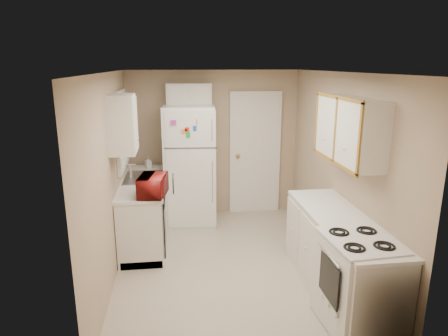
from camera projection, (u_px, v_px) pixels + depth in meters
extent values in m
plane|color=beige|center=(229.00, 264.00, 5.12)|extent=(3.80, 3.80, 0.00)
plane|color=white|center=(230.00, 72.00, 4.51)|extent=(3.80, 3.80, 0.00)
plane|color=tan|center=(110.00, 179.00, 4.64)|extent=(3.80, 3.80, 0.00)
plane|color=tan|center=(340.00, 171.00, 4.98)|extent=(3.80, 3.80, 0.00)
plane|color=tan|center=(213.00, 144.00, 6.63)|extent=(2.80, 2.80, 0.00)
plane|color=tan|center=(264.00, 242.00, 2.99)|extent=(2.80, 2.80, 0.00)
cube|color=silver|center=(145.00, 210.00, 5.73)|extent=(0.60, 1.80, 0.90)
cube|color=black|center=(164.00, 223.00, 5.18)|extent=(0.03, 0.58, 0.72)
cube|color=gray|center=(144.00, 180.00, 5.77)|extent=(0.54, 0.74, 0.16)
imported|color=maroon|center=(153.00, 184.00, 4.94)|extent=(0.50, 0.33, 0.31)
imported|color=silver|center=(148.00, 162.00, 6.28)|extent=(0.10, 0.11, 0.18)
cube|color=silver|center=(122.00, 130.00, 5.55)|extent=(0.10, 0.98, 1.08)
cube|color=silver|center=(122.00, 124.00, 4.72)|extent=(0.30, 0.45, 0.70)
cube|color=silver|center=(190.00, 165.00, 6.30)|extent=(0.83, 0.81, 1.88)
cube|color=silver|center=(189.00, 96.00, 6.24)|extent=(0.70, 0.30, 0.40)
cube|color=silver|center=(255.00, 154.00, 6.73)|extent=(0.86, 0.06, 2.08)
cube|color=silver|center=(338.00, 256.00, 4.37)|extent=(0.60, 2.00, 0.90)
cube|color=silver|center=(356.00, 284.00, 3.82)|extent=(0.65, 0.77, 0.89)
cube|color=silver|center=(350.00, 130.00, 4.33)|extent=(0.30, 1.20, 0.70)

